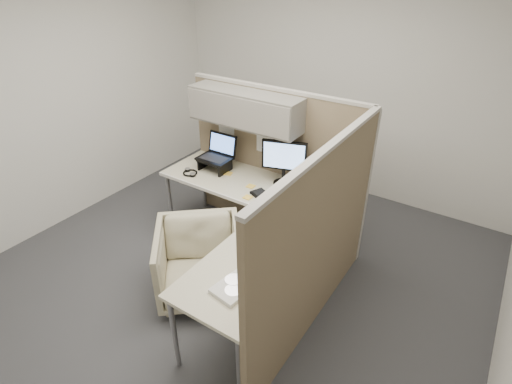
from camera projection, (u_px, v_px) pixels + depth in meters
The scene contains 19 objects.
ground at pixel (234, 274), 3.94m from camera, with size 4.50×4.50×0.00m, color #38383D.
partition_back at pixel (261, 139), 4.08m from camera, with size 2.00×0.36×1.63m.
partition_right at pixel (320, 242), 3.05m from camera, with size 0.07×2.03×1.63m.
desk at pixel (251, 214), 3.62m from camera, with size 2.00×1.98×0.73m.
office_chair at pixel (200, 259), 3.56m from camera, with size 0.73×0.69×0.76m, color #B3A68E.
monitor_left at pixel (284, 159), 3.88m from camera, with size 0.43×0.20×0.47m.
monitor_right at pixel (328, 178), 3.55m from camera, with size 0.35×0.32×0.47m.
laptop_station at pixel (216, 157), 4.24m from camera, with size 0.35×0.30×0.37m.
keyboard at pixel (267, 200), 3.73m from camera, with size 0.41×0.14×0.02m, color black.
mouse at pixel (295, 215), 3.50m from camera, with size 0.10×0.07×0.04m, color black.
travel_mug at pixel (305, 189), 3.76m from camera, with size 0.08×0.08×0.17m.
soda_can_green at pixel (316, 216), 3.41m from camera, with size 0.07×0.07×0.12m, color silver.
soda_can_silver at pixel (308, 197), 3.68m from camera, with size 0.07×0.07×0.12m, color silver.
sticky_note_b at pixel (248, 197), 3.79m from camera, with size 0.08×0.08×0.01m, color yellow.
sticky_note_d at pixel (251, 186), 3.97m from camera, with size 0.08×0.08×0.01m, color yellow.
sticky_note_c at pixel (228, 174), 4.20m from camera, with size 0.08×0.08×0.01m, color yellow.
headphones at pixel (190, 173), 4.20m from camera, with size 0.20×0.20×0.03m.
paper_stack at pixel (234, 288), 2.73m from camera, with size 0.25×0.31×0.03m.
desk_clock at pixel (283, 248), 3.07m from camera, with size 0.06×0.09×0.08m.
Camera 1 is at (1.84, -2.37, 2.69)m, focal length 28.00 mm.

